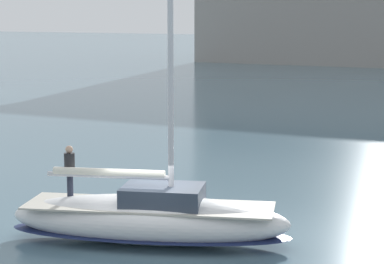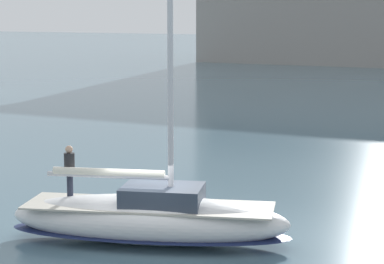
# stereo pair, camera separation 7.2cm
# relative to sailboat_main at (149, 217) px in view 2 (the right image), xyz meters

# --- Properties ---
(ground_plane) EXTENTS (400.00, 400.00, 0.00)m
(ground_plane) POSITION_rel_sailboat_main_xyz_m (-0.02, -0.01, -0.83)
(ground_plane) COLOR slate
(sailboat_main) EXTENTS (9.23, 5.02, 12.23)m
(sailboat_main) POSITION_rel_sailboat_main_xyz_m (0.00, 0.00, 0.00)
(sailboat_main) COLOR silver
(sailboat_main) RESTS_ON ground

